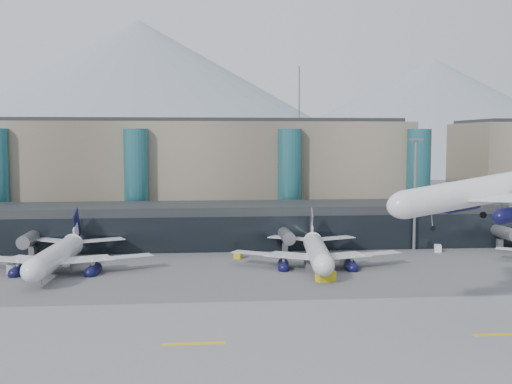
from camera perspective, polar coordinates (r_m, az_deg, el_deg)
The scene contains 18 objects.
ground at distance 98.69m, azimuth 6.40°, elevation -10.23°, with size 900.00×900.00×0.00m, color #515154.
runway_strip at distance 84.65m, azimuth 8.51°, elevation -12.81°, with size 400.00×40.00×0.04m, color slate.
runway_markings at distance 84.64m, azimuth 8.51°, elevation -12.79°, with size 128.00×1.00×0.02m.
concourse at distance 153.66m, azimuth 2.03°, elevation -2.89°, with size 170.00×27.00×10.00m.
terminal_main at distance 183.64m, azimuth -7.03°, elevation 1.61°, with size 130.00×30.00×31.00m.
teal_towers at distance 167.76m, azimuth -3.76°, elevation 0.85°, with size 116.40×19.40×46.00m.
mountain_ridge at distance 475.05m, azimuth -1.05°, elevation 7.24°, with size 910.00×400.00×110.00m.
lightmast_mid at distance 150.15m, azimuth 13.96°, elevation 0.41°, with size 3.00×1.20×25.60m.
hero_jet at distance 93.60m, azimuth 21.26°, elevation 0.95°, with size 33.41×33.36×10.84m.
jet_parked_left at distance 130.23m, azimuth -16.97°, elevation -4.68°, with size 37.52×36.75×12.10m.
jet_parked_mid at distance 129.73m, azimuth 5.37°, elevation -4.62°, with size 35.67×35.40×11.55m.
veh_a at distance 131.33m, azimuth -20.63°, elevation -6.35°, with size 3.00×1.69×1.69m, color silver.
veh_b at distance 137.33m, azimuth -1.59°, elevation -5.63°, with size 2.40×1.48×1.39m, color gold.
veh_c at distance 125.91m, azimuth 5.32°, elevation -6.41°, with size 3.96×2.09×2.20m, color #525157.
veh_d at distance 150.69m, azimuth 15.85°, elevation -4.84°, with size 2.72×1.46×1.55m, color silver.
veh_f at distance 134.61m, azimuth -19.42°, elevation -6.01°, with size 3.33×1.76×1.86m, color #525157.
veh_g at distance 131.92m, azimuth 8.03°, elevation -6.11°, with size 2.35×1.37×1.37m, color silver.
veh_h at distance 116.26m, azimuth 6.21°, elevation -7.45°, with size 3.37×1.78×1.86m, color gold.
Camera 1 is at (-19.60, -93.29, 25.56)m, focal length 45.00 mm.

